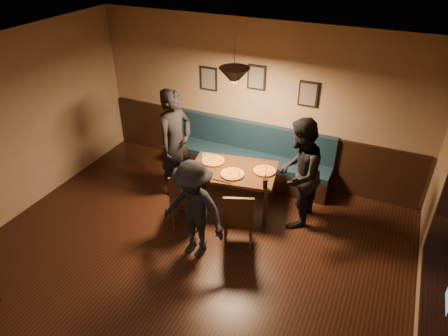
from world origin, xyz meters
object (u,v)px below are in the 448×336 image
diner_right (299,174)px  booth_bench (248,154)px  diner_left (176,144)px  tabasco_bottle (265,177)px  dining_table (233,188)px  chair_near_left (187,198)px  soda_glass (265,184)px  chair_near_right (238,217)px  diner_front (193,210)px

diner_right → booth_bench: bearing=-126.7°
diner_left → tabasco_bottle: bearing=-81.0°
dining_table → diner_right: bearing=-6.7°
chair_near_left → soda_glass: chair_near_left is taller
booth_bench → chair_near_left: booth_bench is taller
diner_right → chair_near_right: bearing=-35.0°
diner_front → tabasco_bottle: diner_front is taller
diner_left → diner_right: 2.09m
dining_table → diner_front: (-0.06, -1.23, 0.39)m
booth_bench → diner_front: 2.16m
diner_right → diner_front: 1.70m
chair_near_left → tabasco_bottle: 1.25m
diner_left → diner_right: diner_left is taller
dining_table → chair_near_left: 0.85m
chair_near_left → tabasco_bottle: (1.04, 0.62, 0.30)m
booth_bench → soda_glass: 1.45m
diner_left → soda_glass: 1.72m
dining_table → tabasco_bottle: 0.71m
diner_front → tabasco_bottle: 1.31m
booth_bench → diner_left: size_ratio=1.59×
booth_bench → soda_glass: bearing=-58.7°
chair_near_right → diner_right: diner_right is taller
booth_bench → diner_front: size_ratio=2.00×
diner_right → dining_table: bearing=-86.0°
tabasco_bottle → diner_front: bearing=-118.6°
dining_table → tabasco_bottle: bearing=-17.8°
chair_near_right → tabasco_bottle: (0.14, 0.71, 0.31)m
chair_near_right → diner_right: size_ratio=0.54×
diner_left → chair_near_right: bearing=-106.3°
dining_table → diner_left: bearing=168.3°
booth_bench → soda_glass: size_ratio=19.42×
chair_near_left → diner_right: 1.73m
tabasco_bottle → dining_table: bearing=172.3°
soda_glass → booth_bench: bearing=121.3°
diner_left → soda_glass: (1.69, -0.31, -0.14)m
diner_right → soda_glass: diner_right is taller
soda_glass → chair_near_left: bearing=-159.5°
chair_near_left → diner_right: (1.51, 0.76, 0.40)m
chair_near_right → diner_front: bearing=-159.4°
chair_near_right → soda_glass: size_ratio=6.18×
dining_table → tabasco_bottle: size_ratio=11.82×
diner_left → dining_table: bearing=-78.8°
soda_glass → tabasco_bottle: bearing=107.9°
diner_front → tabasco_bottle: size_ratio=13.09×
diner_left → diner_front: diner_left is taller
chair_near_left → diner_left: size_ratio=0.51×
dining_table → diner_left: (-1.05, 0.03, 0.58)m
booth_bench → dining_table: bearing=-83.9°
tabasco_bottle → booth_bench: bearing=123.7°
dining_table → diner_left: diner_left is taller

